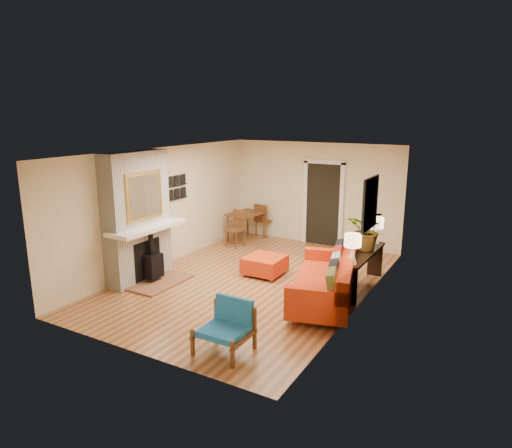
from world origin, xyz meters
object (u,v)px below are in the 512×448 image
at_px(dining_table, 248,219).
at_px(console_table, 364,260).
at_px(lamp_near, 353,245).
at_px(houseplant, 368,229).
at_px(lamp_far, 376,227).
at_px(ottoman, 265,264).
at_px(blue_chair, 228,324).
at_px(sofa, 329,281).

height_order(dining_table, console_table, dining_table).
relative_size(lamp_near, houseplant, 0.66).
xyz_separation_m(lamp_near, lamp_far, (0.00, 1.50, 0.00)).
relative_size(console_table, lamp_near, 3.43).
distance_m(console_table, lamp_far, 0.90).
bearing_deg(ottoman, lamp_far, 26.06).
height_order(blue_chair, console_table, blue_chair).
bearing_deg(houseplant, dining_table, 155.96).
xyz_separation_m(sofa, lamp_far, (0.33, 1.70, 0.66)).
bearing_deg(console_table, houseplant, 92.63).
height_order(sofa, lamp_far, lamp_far).
height_order(blue_chair, lamp_far, lamp_far).
bearing_deg(console_table, dining_table, 153.23).
bearing_deg(lamp_near, blue_chair, -111.65).
height_order(ottoman, console_table, console_table).
bearing_deg(lamp_near, lamp_far, 90.00).
relative_size(ottoman, blue_chair, 1.07).
bearing_deg(dining_table, lamp_far, -16.58).
height_order(dining_table, houseplant, houseplant).
bearing_deg(sofa, console_table, 70.77).
xyz_separation_m(blue_chair, console_table, (0.99, 3.24, 0.18)).
bearing_deg(lamp_far, console_table, -90.00).
distance_m(sofa, dining_table, 4.34).
distance_m(blue_chair, lamp_far, 4.17).
distance_m(console_table, houseplant, 0.60).
distance_m(dining_table, console_table, 4.09).
distance_m(dining_table, lamp_far, 3.83).
bearing_deg(console_table, lamp_near, -90.00).
bearing_deg(sofa, lamp_far, 78.99).
relative_size(sofa, blue_chair, 3.42).
height_order(sofa, dining_table, sofa).
bearing_deg(sofa, dining_table, 139.92).
distance_m(dining_table, lamp_near, 4.50).
relative_size(ottoman, lamp_near, 1.45).
relative_size(dining_table, console_table, 0.94).
relative_size(blue_chair, dining_table, 0.42).
distance_m(sofa, lamp_far, 1.86).
height_order(lamp_near, lamp_far, same).
bearing_deg(blue_chair, dining_table, 117.59).
distance_m(blue_chair, houseplant, 3.67).
bearing_deg(ottoman, dining_table, 128.02).
height_order(sofa, houseplant, houseplant).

